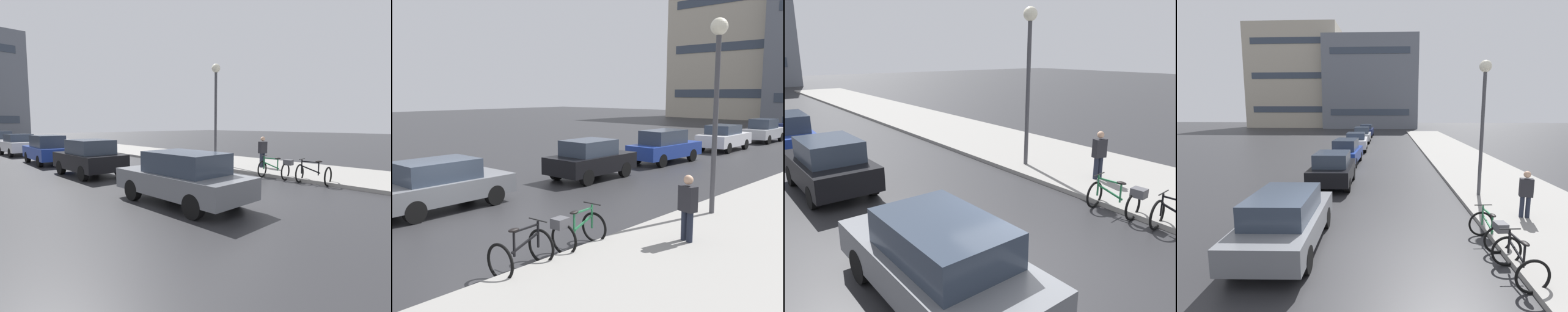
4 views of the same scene
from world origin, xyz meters
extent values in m
plane|color=#28282B|center=(0.00, 0.00, 0.00)|extent=(140.00, 140.00, 0.00)
cube|color=gray|center=(6.00, 10.00, 0.07)|extent=(4.80, 60.00, 0.14)
torus|color=black|center=(3.48, -0.44, 0.37)|extent=(0.74, 0.13, 0.74)
torus|color=black|center=(3.58, -1.53, 0.37)|extent=(0.74, 0.13, 0.74)
cube|color=black|center=(3.55, -1.18, 0.63)|extent=(0.04, 0.04, 0.51)
cube|color=black|center=(3.49, -0.52, 0.65)|extent=(0.04, 0.04, 0.56)
cube|color=black|center=(3.52, -0.85, 0.87)|extent=(0.10, 0.66, 0.04)
cube|color=black|center=(3.52, -0.88, 0.57)|extent=(0.10, 0.75, 0.27)
ellipsoid|color=black|center=(3.55, -1.18, 0.91)|extent=(0.16, 0.27, 0.07)
cylinder|color=black|center=(3.49, -0.52, 0.95)|extent=(0.50, 0.07, 0.03)
torus|color=black|center=(3.40, 1.28, 0.37)|extent=(0.73, 0.12, 0.73)
torus|color=black|center=(3.50, 0.20, 0.37)|extent=(0.73, 0.12, 0.73)
cube|color=#237042|center=(3.47, 0.55, 0.61)|extent=(0.04, 0.04, 0.49)
cube|color=#237042|center=(3.41, 1.20, 0.65)|extent=(0.04, 0.04, 0.58)
cube|color=#237042|center=(3.44, 0.88, 0.86)|extent=(0.09, 0.65, 0.04)
cube|color=#237042|center=(3.44, 0.85, 0.56)|extent=(0.10, 0.74, 0.26)
ellipsoid|color=black|center=(3.47, 0.55, 0.89)|extent=(0.16, 0.27, 0.07)
cylinder|color=black|center=(3.41, 1.20, 0.96)|extent=(0.50, 0.07, 0.03)
cube|color=#4C4C51|center=(3.51, 0.08, 0.76)|extent=(0.31, 0.36, 0.22)
cube|color=slate|center=(-2.01, 0.33, 0.62)|extent=(1.96, 4.34, 0.61)
cube|color=#2D3847|center=(-2.00, 0.16, 1.23)|extent=(1.57, 2.37, 0.60)
cylinder|color=black|center=(-2.86, 1.63, 0.32)|extent=(0.24, 0.65, 0.64)
cylinder|color=black|center=(-1.24, 1.68, 0.32)|extent=(0.24, 0.65, 0.64)
cylinder|color=black|center=(-2.78, -1.02, 0.32)|extent=(0.24, 0.65, 0.64)
cylinder|color=black|center=(-1.15, -0.97, 0.32)|extent=(0.24, 0.65, 0.64)
cube|color=black|center=(-1.92, 6.92, 0.66)|extent=(1.95, 3.87, 0.68)
cube|color=#2D3847|center=(-1.92, 6.77, 1.31)|extent=(1.57, 2.08, 0.62)
cylinder|color=black|center=(-2.78, 8.09, 0.32)|extent=(0.23, 0.64, 0.64)
cylinder|color=black|center=(-1.12, 8.13, 0.32)|extent=(0.23, 0.64, 0.64)
cylinder|color=black|center=(-2.73, 5.72, 0.32)|extent=(0.23, 0.64, 0.64)
cylinder|color=black|center=(-1.07, 5.75, 0.32)|extent=(0.23, 0.64, 0.64)
cube|color=navy|center=(-2.02, 12.55, 0.65)|extent=(1.82, 4.32, 0.67)
cube|color=#2D3847|center=(-2.03, 12.38, 1.33)|extent=(1.46, 2.37, 0.68)
cylinder|color=black|center=(-2.73, 13.89, 0.32)|extent=(0.24, 0.65, 0.64)
cylinder|color=black|center=(-1.24, 13.85, 0.32)|extent=(0.24, 0.65, 0.64)
cylinder|color=black|center=(-2.81, 11.25, 0.32)|extent=(0.24, 0.65, 0.64)
cylinder|color=black|center=(-1.32, 11.20, 0.32)|extent=(0.24, 0.65, 0.64)
cube|color=silver|center=(-2.04, 19.10, 0.67)|extent=(2.01, 4.19, 0.71)
cube|color=#2D3847|center=(-2.04, 18.94, 1.30)|extent=(1.59, 2.10, 0.54)
cylinder|color=black|center=(-2.92, 20.35, 0.32)|extent=(0.24, 0.65, 0.64)
cylinder|color=black|center=(-1.27, 20.41, 0.32)|extent=(0.24, 0.65, 0.64)
cylinder|color=black|center=(-2.82, 17.79, 0.32)|extent=(0.24, 0.65, 0.64)
cylinder|color=black|center=(-1.17, 17.85, 0.32)|extent=(0.24, 0.65, 0.64)
cube|color=#B2B5BA|center=(-2.04, 25.32, 0.66)|extent=(1.81, 3.97, 0.67)
cube|color=#2D3847|center=(-2.04, 25.16, 1.33)|extent=(1.47, 1.86, 0.67)
cylinder|color=black|center=(-1.27, 26.55, 0.32)|extent=(0.23, 0.64, 0.64)
cylinder|color=black|center=(-1.25, 24.09, 0.32)|extent=(0.23, 0.64, 0.64)
cylinder|color=#1E2333|center=(5.09, 2.53, 0.42)|extent=(0.14, 0.14, 0.85)
cylinder|color=#1E2333|center=(5.26, 2.49, 0.42)|extent=(0.14, 0.14, 0.85)
cube|color=#232328|center=(5.17, 2.51, 1.14)|extent=(0.44, 0.32, 0.59)
sphere|color=tan|center=(5.17, 2.51, 1.58)|extent=(0.22, 0.22, 0.22)
cylinder|color=#424247|center=(4.45, 5.10, 2.55)|extent=(0.14, 0.14, 5.11)
sphere|color=#F2EACC|center=(4.45, 5.10, 5.29)|extent=(0.47, 0.47, 0.47)
camera|label=1|loc=(-7.70, -6.42, 2.35)|focal=28.00mm
camera|label=2|loc=(10.14, -6.09, 3.54)|focal=40.00mm
camera|label=3|loc=(-4.79, -4.61, 4.07)|focal=35.00mm
camera|label=4|loc=(0.66, -7.29, 3.70)|focal=28.00mm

